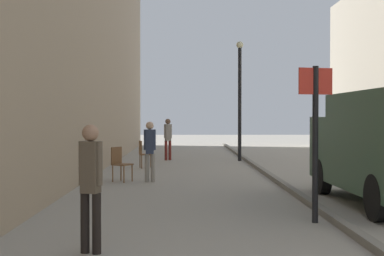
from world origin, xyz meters
name	(u,v)px	position (x,y,z in m)	size (l,w,h in m)	color
ground_plane	(219,183)	(0.00, 12.00, 0.00)	(80.00, 80.00, 0.00)	gray
kerb_strip	(278,181)	(1.58, 12.00, 0.06)	(0.16, 40.00, 0.12)	slate
pedestrian_main_foreground	(168,136)	(-1.56, 19.87, 0.97)	(0.32, 0.25, 1.68)	maroon
pedestrian_mid_block	(150,147)	(-1.84, 12.25, 0.94)	(0.32, 0.21, 1.63)	gray
pedestrian_far_crossing	(91,179)	(-2.13, 4.34, 0.96)	(0.32, 0.24, 1.66)	black
street_sign_post	(315,130)	(1.25, 6.39, 1.55)	(0.59, 0.17, 2.60)	black
lamp_post	(240,93)	(1.31, 19.44, 2.72)	(0.28, 0.28, 4.76)	black
cafe_chair_near_window	(144,152)	(-2.30, 16.40, 0.55)	(0.53, 0.53, 0.94)	brown
cafe_chair_by_doorway	(120,162)	(-2.66, 12.37, 0.55)	(0.60, 0.60, 0.94)	brown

